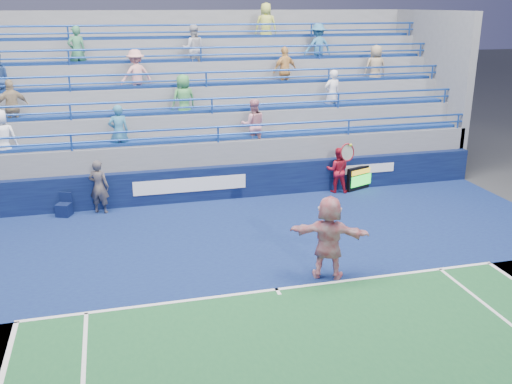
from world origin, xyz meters
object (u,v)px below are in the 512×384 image
object	(u,v)px
judge_chair	(64,209)
ball_girl	(338,170)
tennis_player	(329,237)
line_judge	(99,187)
serve_speed_board	(360,178)

from	to	relation	value
judge_chair	ball_girl	world-z (taller)	ball_girl
tennis_player	line_judge	size ratio (longest dim) A/B	1.91
judge_chair	tennis_player	distance (m)	8.49
serve_speed_board	tennis_player	xyz separation A→B (m)	(-3.50, -5.91, 0.59)
judge_chair	line_judge	bearing A→B (deg)	0.28
serve_speed_board	tennis_player	size ratio (longest dim) A/B	0.36
tennis_player	ball_girl	bearing A→B (deg)	65.86
judge_chair	tennis_player	size ratio (longest dim) A/B	0.22
serve_speed_board	line_judge	bearing A→B (deg)	-178.97
serve_speed_board	ball_girl	xyz separation A→B (m)	(-0.88, -0.07, 0.36)
serve_speed_board	line_judge	distance (m)	8.65
serve_speed_board	line_judge	size ratio (longest dim) A/B	0.69
ball_girl	serve_speed_board	bearing A→B (deg)	-155.87
ball_girl	judge_chair	bearing A→B (deg)	20.27
line_judge	ball_girl	distance (m)	7.75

